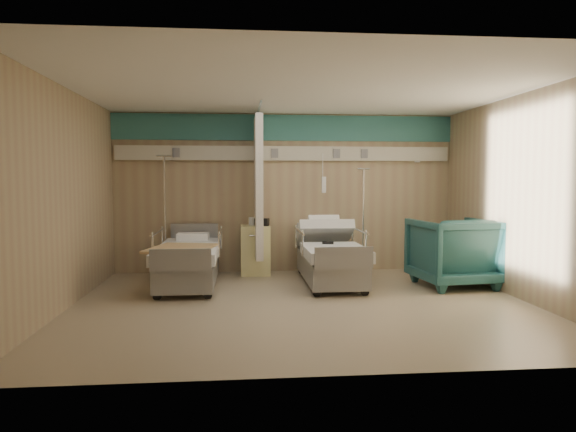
{
  "coord_description": "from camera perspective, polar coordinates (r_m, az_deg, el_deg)",
  "views": [
    {
      "loc": [
        -0.81,
        -6.61,
        1.63
      ],
      "look_at": [
        -0.13,
        0.6,
        1.12
      ],
      "focal_mm": 32.0,
      "sensor_mm": 36.0,
      "label": 1
    }
  ],
  "objects": [
    {
      "name": "ground",
      "position": [
        6.85,
        1.6,
        -9.74
      ],
      "size": [
        6.0,
        5.0,
        0.0
      ],
      "primitive_type": "cube",
      "color": "gray",
      "rests_on": "ground"
    },
    {
      "name": "room_walls",
      "position": [
        6.91,
        1.12,
        5.94
      ],
      "size": [
        6.04,
        5.04,
        2.82
      ],
      "color": "tan",
      "rests_on": "ground"
    },
    {
      "name": "bed_right",
      "position": [
        8.14,
        4.71,
        -5.3
      ],
      "size": [
        1.0,
        2.16,
        0.63
      ],
      "primitive_type": null,
      "color": "silver",
      "rests_on": "ground"
    },
    {
      "name": "bed_left",
      "position": [
        8.05,
        -10.97,
        -5.46
      ],
      "size": [
        1.0,
        2.16,
        0.63
      ],
      "primitive_type": null,
      "color": "silver",
      "rests_on": "ground"
    },
    {
      "name": "bedside_cabinet",
      "position": [
        8.89,
        -3.65,
        -3.78
      ],
      "size": [
        0.5,
        0.48,
        0.85
      ],
      "primitive_type": "cube",
      "color": "#F0E596",
      "rests_on": "ground"
    },
    {
      "name": "visitor_armchair",
      "position": [
        8.29,
        17.9,
        -3.82
      ],
      "size": [
        1.24,
        1.27,
        1.06
      ],
      "primitive_type": "imported",
      "rotation": [
        0.0,
        0.0,
        3.24
      ],
      "color": "#1E4B4B",
      "rests_on": "ground"
    },
    {
      "name": "waffle_blanket",
      "position": [
        8.22,
        17.73,
        0.04
      ],
      "size": [
        0.59,
        0.54,
        0.06
      ],
      "primitive_type": "cube",
      "rotation": [
        0.0,
        0.0,
        3.22
      ],
      "color": "white",
      "rests_on": "visitor_armchair"
    },
    {
      "name": "iv_stand_right",
      "position": [
        8.97,
        8.31,
        -4.07
      ],
      "size": [
        0.33,
        0.33,
        1.84
      ],
      "rotation": [
        0.0,
        0.0,
        0.23
      ],
      "color": "silver",
      "rests_on": "ground"
    },
    {
      "name": "iv_stand_left",
      "position": [
        9.01,
        -13.45,
        -3.82
      ],
      "size": [
        0.37,
        0.37,
        2.05
      ],
      "rotation": [
        0.0,
        0.0,
        0.17
      ],
      "color": "silver",
      "rests_on": "ground"
    },
    {
      "name": "call_remote",
      "position": [
        8.08,
        4.46,
        -2.97
      ],
      "size": [
        0.19,
        0.11,
        0.04
      ],
      "primitive_type": "cube",
      "rotation": [
        0.0,
        0.0,
        -0.21
      ],
      "color": "black",
      "rests_on": "bed_right"
    },
    {
      "name": "tan_blanket",
      "position": [
        7.56,
        -11.81,
        -3.54
      ],
      "size": [
        1.02,
        1.18,
        0.04
      ],
      "primitive_type": "cube",
      "rotation": [
        0.0,
        0.0,
        -0.23
      ],
      "color": "tan",
      "rests_on": "bed_left"
    },
    {
      "name": "toiletry_bag",
      "position": [
        8.77,
        -2.93,
        -0.68
      ],
      "size": [
        0.27,
        0.21,
        0.13
      ],
      "primitive_type": "cube",
      "rotation": [
        0.0,
        0.0,
        -0.26
      ],
      "color": "black",
      "rests_on": "bedside_cabinet"
    },
    {
      "name": "white_cup",
      "position": [
        8.88,
        -4.09,
        -0.59
      ],
      "size": [
        0.12,
        0.12,
        0.14
      ],
      "primitive_type": "cylinder",
      "rotation": [
        0.0,
        0.0,
        -0.3
      ],
      "color": "white",
      "rests_on": "bedside_cabinet"
    }
  ]
}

